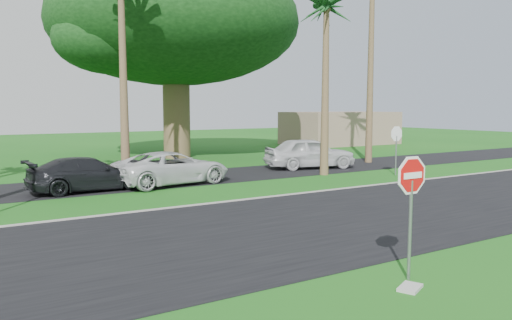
{
  "coord_description": "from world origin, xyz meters",
  "views": [
    {
      "loc": [
        -7.16,
        -9.63,
        3.42
      ],
      "look_at": [
        0.88,
        3.44,
        1.8
      ],
      "focal_mm": 35.0,
      "sensor_mm": 36.0,
      "label": 1
    }
  ],
  "objects": [
    {
      "name": "road",
      "position": [
        0.0,
        2.0,
        0.01
      ],
      "size": [
        120.0,
        8.0,
        0.02
      ],
      "primitive_type": "cube",
      "color": "black",
      "rests_on": "ground"
    },
    {
      "name": "canopy_tree",
      "position": [
        6.0,
        22.0,
        8.95
      ],
      "size": [
        16.5,
        16.5,
        13.12
      ],
      "color": "brown",
      "rests_on": "ground"
    },
    {
      "name": "ground",
      "position": [
        0.0,
        0.0,
        0.0
      ],
      "size": [
        120.0,
        120.0,
        0.0
      ],
      "primitive_type": "plane",
      "color": "#175816",
      "rests_on": "ground"
    },
    {
      "name": "parking_strip",
      "position": [
        0.0,
        12.5,
        0.01
      ],
      "size": [
        120.0,
        5.0,
        0.02
      ],
      "primitive_type": "cube",
      "color": "black",
      "rests_on": "ground"
    },
    {
      "name": "car_pickup",
      "position": [
        10.02,
        12.51,
        0.86
      ],
      "size": [
        5.41,
        3.24,
        1.72
      ],
      "primitive_type": "imported",
      "rotation": [
        0.0,
        0.0,
        1.32
      ],
      "color": "silver",
      "rests_on": "ground"
    },
    {
      "name": "car_dark",
      "position": [
        -2.42,
        11.17,
        0.69
      ],
      "size": [
        4.89,
        2.22,
        1.39
      ],
      "primitive_type": "imported",
      "rotation": [
        0.0,
        0.0,
        1.63
      ],
      "color": "black",
      "rests_on": "ground"
    },
    {
      "name": "utility_slab",
      "position": [
        0.1,
        -3.39,
        0.03
      ],
      "size": [
        0.65,
        0.55,
        0.06
      ],
      "primitive_type": "cube",
      "rotation": [
        0.0,
        0.0,
        0.43
      ],
      "color": "#A6A69E",
      "rests_on": "ground"
    },
    {
      "name": "stop_sign_near",
      "position": [
        0.5,
        -3.0,
        1.77
      ],
      "size": [
        1.05,
        0.07,
        2.62
      ],
      "color": "gray",
      "rests_on": "ground"
    },
    {
      "name": "stop_sign_far",
      "position": [
        12.0,
        8.0,
        1.77
      ],
      "size": [
        1.05,
        0.07,
        2.62
      ],
      "rotation": [
        0.0,
        0.0,
        3.14
      ],
      "color": "gray",
      "rests_on": "ground"
    },
    {
      "name": "building_far",
      "position": [
        24.0,
        26.0,
        1.5
      ],
      "size": [
        10.0,
        6.0,
        3.0
      ],
      "primitive_type": "cube",
      "color": "gray",
      "rests_on": "ground"
    },
    {
      "name": "palm_right_near",
      "position": [
        9.0,
        10.0,
        8.19
      ],
      "size": [
        5.0,
        5.0,
        9.5
      ],
      "color": "brown",
      "rests_on": "ground"
    },
    {
      "name": "curb",
      "position": [
        0.0,
        6.05,
        0.03
      ],
      "size": [
        120.0,
        0.12,
        0.06
      ],
      "primitive_type": "cube",
      "color": "gray",
      "rests_on": "ground"
    },
    {
      "name": "car_minivan",
      "position": [
        1.18,
        11.04,
        0.73
      ],
      "size": [
        5.55,
        3.14,
        1.46
      ],
      "primitive_type": "imported",
      "rotation": [
        0.0,
        0.0,
        1.71
      ],
      "color": "silver",
      "rests_on": "ground"
    }
  ]
}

